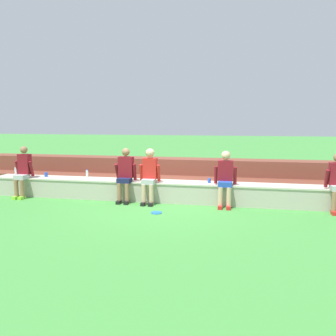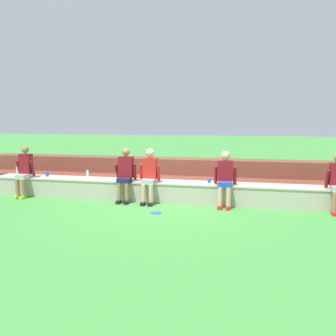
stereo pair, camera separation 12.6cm
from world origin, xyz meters
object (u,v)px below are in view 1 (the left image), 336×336
water_bottle_mid_left (87,174)px  plastic_cup_middle (46,175)px  water_bottle_mid_right (16,171)px  plastic_cup_left_end (209,181)px  person_center (149,174)px  person_left_of_center (125,173)px  frisbee (156,213)px  person_far_left (23,171)px  person_right_of_center (225,177)px

water_bottle_mid_left → plastic_cup_middle: size_ratio=2.04×
water_bottle_mid_right → plastic_cup_left_end: 5.42m
person_center → water_bottle_mid_right: (-3.97, 0.34, -0.09)m
person_left_of_center → plastic_cup_left_end: (2.09, 0.27, -0.16)m
water_bottle_mid_left → plastic_cup_middle: 1.25m
plastic_cup_middle → frisbee: plastic_cup_middle is taller
person_far_left → plastic_cup_left_end: 4.96m
person_left_of_center → frisbee: (1.02, -0.88, -0.72)m
person_far_left → frisbee: (3.88, -0.84, -0.71)m
person_left_of_center → person_center: size_ratio=1.00×
person_center → water_bottle_mid_right: bearing=175.1°
plastic_cup_middle → person_left_of_center: bearing=-7.5°
plastic_cup_left_end → frisbee: 1.67m
water_bottle_mid_right → plastic_cup_left_end: bearing=-0.4°
person_center → person_far_left: bearing=-180.0°
person_right_of_center → water_bottle_mid_right: bearing=177.1°
person_left_of_center → frisbee: bearing=-40.9°
person_center → plastic_cup_left_end: person_center is taller
person_right_of_center → frisbee: bearing=-148.9°
water_bottle_mid_right → frisbee: water_bottle_mid_right is taller
person_right_of_center → plastic_cup_middle: size_ratio=11.04×
water_bottle_mid_right → person_far_left: bearing=-36.2°
person_center → water_bottle_mid_left: person_center is taller
water_bottle_mid_left → plastic_cup_middle: (-1.25, 0.07, -0.06)m
water_bottle_mid_left → plastic_cup_left_end: bearing=0.4°
person_far_left → person_left_of_center: size_ratio=1.01×
person_left_of_center → person_right_of_center: size_ratio=1.02×
person_far_left → person_left_of_center: 2.86m
person_left_of_center → water_bottle_mid_left: 1.18m
person_left_of_center → water_bottle_mid_right: person_left_of_center is taller
person_right_of_center → water_bottle_mid_right: person_right_of_center is taller
water_bottle_mid_right → water_bottle_mid_left: bearing=-1.6°
person_far_left → water_bottle_mid_right: size_ratio=5.23×
person_right_of_center → frisbee: (-1.48, -0.89, -0.72)m
person_left_of_center → water_bottle_mid_left: size_ratio=5.53×
plastic_cup_middle → frisbee: bearing=-19.3°
person_far_left → plastic_cup_middle: person_far_left is taller
plastic_cup_left_end → water_bottle_mid_left: bearing=-179.6°
water_bottle_mid_left → person_center: bearing=-9.0°
person_far_left → water_bottle_mid_right: 0.59m
person_left_of_center → water_bottle_mid_right: bearing=174.7°
plastic_cup_middle → person_right_of_center: bearing=-3.6°
water_bottle_mid_left → water_bottle_mid_right: 2.18m
person_center → plastic_cup_left_end: 1.50m
water_bottle_mid_left → frisbee: size_ratio=1.02×
water_bottle_mid_left → frisbee: water_bottle_mid_left is taller
person_left_of_center → water_bottle_mid_right: 3.34m
person_right_of_center → person_far_left: bearing=-179.5°
person_left_of_center → frisbee: 1.53m
person_far_left → person_center: (3.50, 0.00, 0.01)m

